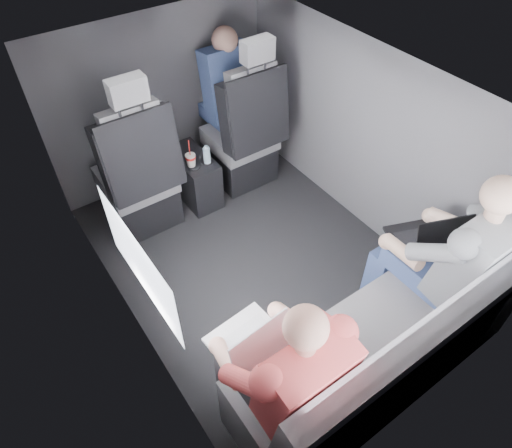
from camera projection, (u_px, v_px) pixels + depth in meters
floor at (259, 264)px, 3.21m from camera, size 2.60×2.60×0.00m
ceiling at (260, 89)px, 2.26m from camera, size 2.60×2.60×0.00m
panel_left at (119, 258)px, 2.37m from camera, size 0.02×2.60×1.35m
panel_right at (367, 142)px, 3.10m from camera, size 0.02×2.60×1.35m
panel_front at (161, 101)px, 3.49m from camera, size 1.80×0.02×1.35m
panel_back at (433, 352)px, 1.99m from camera, size 1.80×0.02×1.35m
side_window at (139, 265)px, 2.05m from camera, size 0.02×0.75×0.42m
seatbelt at (257, 103)px, 3.22m from camera, size 0.35×0.11×0.59m
front_seat_left at (139, 182)px, 3.23m from camera, size 0.52×0.58×1.26m
front_seat_right at (244, 139)px, 3.60m from camera, size 0.52×0.58×1.26m
center_console at (194, 177)px, 3.58m from camera, size 0.24×0.48×0.41m
rear_bench at (377, 354)px, 2.38m from camera, size 1.60×0.57×0.92m
soda_cup at (191, 160)px, 3.31m from camera, size 0.08×0.08×0.23m
water_bottle at (207, 156)px, 3.33m from camera, size 0.05×0.05×0.15m
laptop_white at (251, 340)px, 2.08m from camera, size 0.34×0.33×0.24m
laptop_black at (427, 237)px, 2.53m from camera, size 0.39×0.40×0.24m
passenger_rear_left at (282, 371)px, 1.99m from camera, size 0.48×0.60×1.18m
passenger_rear_right at (448, 257)px, 2.43m from camera, size 0.51×0.63×1.24m
passenger_front_right at (227, 85)px, 3.51m from camera, size 0.38×0.38×0.76m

